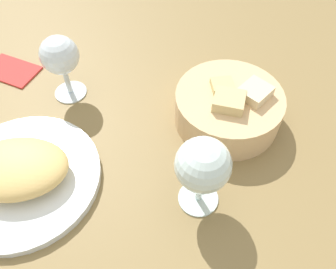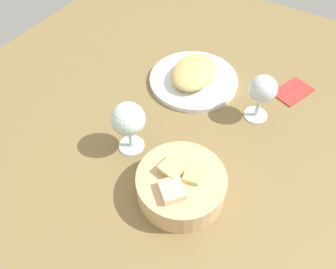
{
  "view_description": "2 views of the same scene",
  "coord_description": "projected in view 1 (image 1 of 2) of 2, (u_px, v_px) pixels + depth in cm",
  "views": [
    {
      "loc": [
        9.99,
        -36.6,
        49.03
      ],
      "look_at": [
        7.59,
        -2.59,
        5.4
      ],
      "focal_mm": 36.93,
      "sensor_mm": 36.0,
      "label": 1
    },
    {
      "loc": [
        50.98,
        23.59,
        65.26
      ],
      "look_at": [
        7.62,
        -3.67,
        3.52
      ],
      "focal_mm": 36.04,
      "sensor_mm": 36.0,
      "label": 2
    }
  ],
  "objects": [
    {
      "name": "wine_glass_far",
      "position": [
        60.0,
        58.0,
        0.62
      ],
      "size": [
        7.03,
        7.03,
        12.95
      ],
      "color": "silver",
      "rests_on": "ground_plane"
    },
    {
      "name": "plate",
      "position": [
        22.0,
        178.0,
        0.56
      ],
      "size": [
        25.31,
        25.31,
        1.4
      ],
      "primitive_type": "cylinder",
      "color": "white",
      "rests_on": "ground_plane"
    },
    {
      "name": "folded_napkin",
      "position": [
        11.0,
        70.0,
        0.72
      ],
      "size": [
        12.73,
        10.33,
        0.8
      ],
      "primitive_type": "cube",
      "rotation": [
        0.0,
        0.0,
        2.79
      ],
      "color": "red",
      "rests_on": "ground_plane"
    },
    {
      "name": "wine_glass_near",
      "position": [
        203.0,
        167.0,
        0.47
      ],
      "size": [
        7.94,
        7.94,
        13.72
      ],
      "color": "silver",
      "rests_on": "ground_plane"
    },
    {
      "name": "ground_plane",
      "position": [
        127.0,
        143.0,
        0.62
      ],
      "size": [
        140.0,
        140.0,
        2.0
      ],
      "primitive_type": "cube",
      "color": "olive"
    },
    {
      "name": "bread_basket",
      "position": [
        229.0,
        107.0,
        0.62
      ],
      "size": [
        19.05,
        19.05,
        8.32
      ],
      "color": "#D9B27F",
      "rests_on": "ground_plane"
    },
    {
      "name": "omelette",
      "position": [
        16.0,
        168.0,
        0.53
      ],
      "size": [
        17.34,
        13.05,
        4.59
      ],
      "primitive_type": "ellipsoid",
      "rotation": [
        0.0,
        0.0,
        0.09
      ],
      "color": "#E3BB6C",
      "rests_on": "plate"
    }
  ]
}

